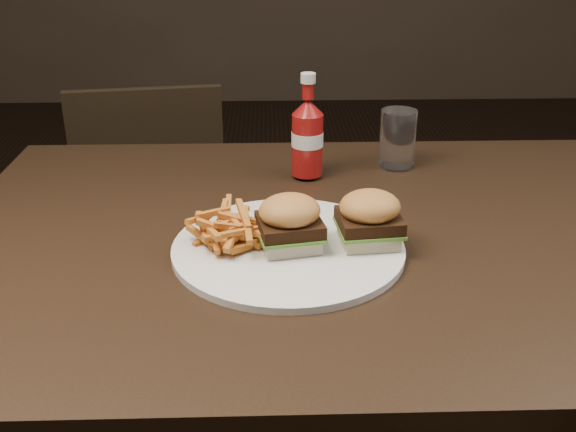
{
  "coord_description": "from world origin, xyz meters",
  "views": [
    {
      "loc": [
        -0.12,
        -0.9,
        1.19
      ],
      "look_at": [
        -0.09,
        -0.06,
        0.8
      ],
      "focal_mm": 42.0,
      "sensor_mm": 36.0,
      "label": 1
    }
  ],
  "objects_px": {
    "plate": "(288,248)",
    "tumbler": "(398,138)",
    "chair_far": "(157,217)",
    "ketchup_bottle": "(307,145)",
    "dining_table": "(349,241)"
  },
  "relations": [
    {
      "from": "chair_far",
      "to": "plate",
      "type": "height_order",
      "value": "plate"
    },
    {
      "from": "chair_far",
      "to": "plate",
      "type": "relative_size",
      "value": 1.13
    },
    {
      "from": "plate",
      "to": "tumbler",
      "type": "height_order",
      "value": "tumbler"
    },
    {
      "from": "chair_far",
      "to": "ketchup_bottle",
      "type": "relative_size",
      "value": 3.35
    },
    {
      "from": "chair_far",
      "to": "plate",
      "type": "distance_m",
      "value": 0.93
    },
    {
      "from": "dining_table",
      "to": "tumbler",
      "type": "distance_m",
      "value": 0.29
    },
    {
      "from": "chair_far",
      "to": "tumbler",
      "type": "xyz_separation_m",
      "value": [
        0.53,
        -0.48,
        0.38
      ]
    },
    {
      "from": "chair_far",
      "to": "ketchup_bottle",
      "type": "distance_m",
      "value": 0.75
    },
    {
      "from": "tumbler",
      "to": "plate",
      "type": "bearing_deg",
      "value": -122.47
    },
    {
      "from": "plate",
      "to": "ketchup_bottle",
      "type": "relative_size",
      "value": 2.98
    },
    {
      "from": "chair_far",
      "to": "tumbler",
      "type": "height_order",
      "value": "tumbler"
    },
    {
      "from": "chair_far",
      "to": "dining_table",
      "type": "bearing_deg",
      "value": 111.48
    },
    {
      "from": "ketchup_bottle",
      "to": "tumbler",
      "type": "relative_size",
      "value": 1.06
    },
    {
      "from": "dining_table",
      "to": "chair_far",
      "type": "distance_m",
      "value": 0.9
    },
    {
      "from": "dining_table",
      "to": "plate",
      "type": "relative_size",
      "value": 3.72
    }
  ]
}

